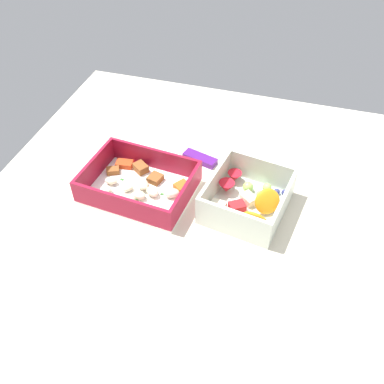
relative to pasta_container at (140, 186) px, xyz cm
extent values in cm
cube|color=beige|center=(11.32, -0.11, -2.59)|extent=(80.00, 80.00, 2.00)
cube|color=white|center=(-0.15, -0.09, -1.29)|extent=(20.69, 16.19, 0.60)
cube|color=maroon|center=(-9.50, 0.83, 1.29)|extent=(2.00, 14.35, 4.56)
cube|color=maroon|center=(9.19, -1.01, 1.29)|extent=(2.00, 14.35, 4.56)
cube|color=maroon|center=(0.52, 6.76, 1.29)|extent=(18.15, 2.38, 4.56)
cube|color=maroon|center=(-0.83, -6.94, 1.29)|extent=(18.15, 2.38, 4.56)
ellipsoid|color=beige|center=(-5.62, -2.83, -0.24)|extent=(2.55, 2.61, 1.07)
ellipsoid|color=beige|center=(-5.89, -0.43, -0.17)|extent=(2.48, 1.84, 1.17)
ellipsoid|color=beige|center=(6.27, -0.50, -0.03)|extent=(3.34, 3.00, 1.38)
ellipsoid|color=beige|center=(0.28, 0.48, 0.06)|extent=(3.50, 3.65, 1.50)
ellipsoid|color=beige|center=(5.39, -4.81, 0.04)|extent=(3.23, 2.49, 1.48)
ellipsoid|color=beige|center=(-0.91, -3.76, -0.01)|extent=(3.01, 2.27, 1.40)
ellipsoid|color=beige|center=(2.67, -0.80, -0.06)|extent=(3.24, 2.96, 1.33)
ellipsoid|color=beige|center=(-2.16, -0.99, -0.23)|extent=(2.55, 2.62, 1.08)
ellipsoid|color=beige|center=(0.65, -2.18, -0.12)|extent=(2.86, 2.34, 1.24)
cube|color=brown|center=(1.82, 3.06, -0.39)|extent=(2.94, 3.10, 1.20)
cube|color=#AD5B1E|center=(7.50, 1.92, -0.15)|extent=(3.23, 3.31, 1.69)
cube|color=brown|center=(-6.92, 2.95, -0.48)|extent=(2.95, 2.59, 1.02)
cube|color=brown|center=(-1.91, 4.99, -0.23)|extent=(3.46, 3.32, 1.53)
cube|color=red|center=(-5.54, 5.39, -0.46)|extent=(3.50, 2.49, 1.07)
cube|color=#387A33|center=(-5.66, -3.47, -0.89)|extent=(0.60, 0.40, 0.20)
cube|color=#387A33|center=(-0.02, -5.03, -0.89)|extent=(0.60, 0.40, 0.20)
cube|color=#387A33|center=(-6.33, -3.24, -0.89)|extent=(0.60, 0.40, 0.20)
cube|color=#387A33|center=(0.20, -2.94, -0.89)|extent=(0.60, 0.40, 0.20)
cube|color=#387A33|center=(4.27, -0.04, -0.89)|extent=(0.60, 0.40, 0.20)
cube|color=#387A33|center=(-4.44, 1.48, -0.89)|extent=(0.60, 0.40, 0.20)
cube|color=silver|center=(19.77, 1.55, -1.29)|extent=(15.59, 16.87, 0.60)
cube|color=silver|center=(13.49, 2.60, 1.76)|extent=(3.04, 14.78, 5.50)
cube|color=silver|center=(26.04, 0.50, 1.76)|extent=(3.04, 14.78, 5.50)
cube|color=silver|center=(20.94, 8.59, 1.76)|extent=(12.06, 2.59, 5.50)
cube|color=silver|center=(18.59, -5.49, 1.76)|extent=(12.06, 2.59, 5.50)
ellipsoid|color=orange|center=(22.08, -3.43, 1.47)|extent=(5.06, 3.96, 4.72)
ellipsoid|color=orange|center=(23.35, 1.17, 1.48)|extent=(5.80, 5.45, 4.73)
cube|color=red|center=(18.66, -3.12, -0.22)|extent=(2.88, 2.38, 1.53)
cube|color=red|center=(18.37, 0.22, -0.16)|extent=(3.44, 3.24, 1.65)
cube|color=#F4EACC|center=(19.95, 2.44, -0.17)|extent=(3.41, 3.32, 1.64)
cube|color=#F4EACC|center=(15.09, -0.86, -0.19)|extent=(2.87, 2.28, 1.59)
sphere|color=#9ECC60|center=(21.73, 4.39, -0.26)|extent=(1.45, 1.45, 1.45)
sphere|color=#9ECC60|center=(22.63, 6.33, -0.13)|extent=(1.72, 1.72, 1.72)
sphere|color=#9ECC60|center=(19.25, 5.35, 0.01)|extent=(1.99, 1.99, 1.99)
cone|color=red|center=(16.26, 7.24, 0.08)|extent=(2.69, 2.69, 2.15)
cone|color=red|center=(15.48, 3.97, 0.18)|extent=(2.94, 2.94, 2.35)
sphere|color=navy|center=(25.30, 2.94, -0.42)|extent=(1.13, 1.13, 1.13)
sphere|color=navy|center=(23.32, 5.16, -0.52)|extent=(0.94, 0.94, 0.94)
sphere|color=navy|center=(25.95, 6.22, -0.40)|extent=(1.17, 1.17, 1.17)
sphere|color=navy|center=(24.53, 6.02, -0.39)|extent=(1.19, 1.19, 1.19)
sphere|color=navy|center=(24.80, 4.17, -0.42)|extent=(1.14, 1.14, 1.14)
cube|color=#51197A|center=(8.17, 11.90, -0.99)|extent=(7.39, 4.22, 1.20)
camera|label=1|loc=(25.44, -51.91, 54.03)|focal=39.61mm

